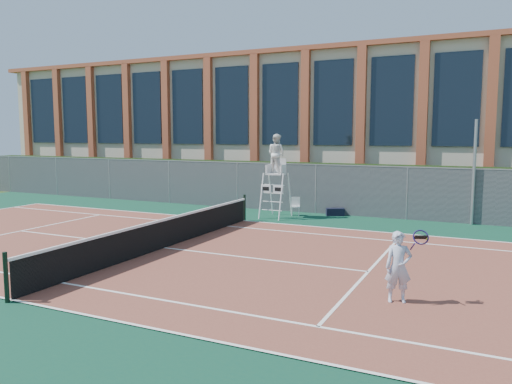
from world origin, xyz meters
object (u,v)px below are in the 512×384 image
at_px(steel_pole, 474,173).
at_px(tennis_player, 399,267).
at_px(umpire_chair, 276,156).
at_px(plastic_chair, 296,205).

bearing_deg(steel_pole, tennis_player, -95.51).
bearing_deg(tennis_player, umpire_chair, 126.26).
bearing_deg(umpire_chair, tennis_player, -53.74).
relative_size(plastic_chair, tennis_player, 0.52).
xyz_separation_m(steel_pole, umpire_chair, (-7.72, -1.65, 0.57)).
height_order(steel_pole, tennis_player, steel_pole).
bearing_deg(plastic_chair, umpire_chair, -127.34).
bearing_deg(tennis_player, steel_pole, 84.49).
distance_m(steel_pole, plastic_chair, 7.35).
xyz_separation_m(plastic_chair, tennis_player, (6.08, -9.90, 0.31)).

